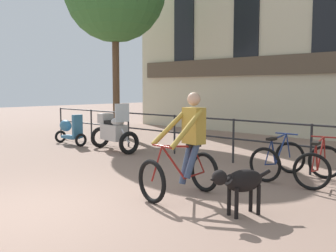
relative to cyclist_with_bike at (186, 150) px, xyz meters
name	(u,v)px	position (x,y,z in m)	size (l,w,h in m)	color
ground_plane	(25,214)	(-1.03, -2.28, -0.76)	(60.00, 60.00, 0.00)	#8E7060
canal_railing	(233,133)	(-1.03, 2.92, -0.05)	(15.05, 0.05, 1.05)	#232326
cyclist_with_bike	(186,150)	(0.00, 0.00, 0.00)	(0.85, 1.26, 1.70)	black
dog	(240,182)	(1.22, -0.27, -0.28)	(0.48, 0.99, 0.68)	black
parked_motorcycle	(113,131)	(-4.49, 2.12, -0.20)	(1.73, 0.83, 1.35)	black
parked_bicycle_near_lamp	(278,159)	(0.47, 2.26, -0.41)	(0.68, 1.12, 0.86)	black
parked_bicycle_mid_left	(319,165)	(1.28, 2.26, -0.41)	(0.84, 1.20, 0.86)	black
parked_scooter	(69,130)	(-6.48, 1.96, -0.30)	(1.29, 0.44, 0.96)	black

